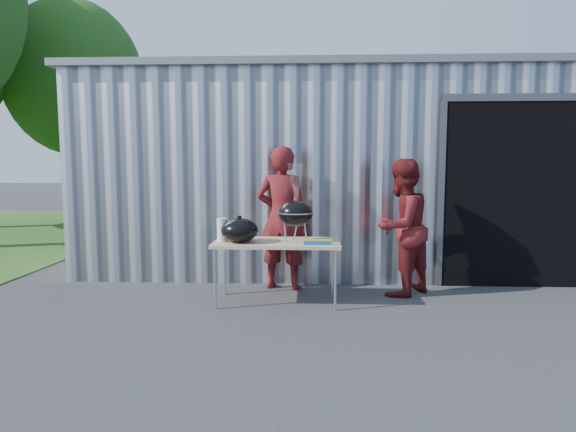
{
  "coord_description": "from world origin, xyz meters",
  "views": [
    {
      "loc": [
        0.26,
        -4.91,
        1.65
      ],
      "look_at": [
        0.02,
        0.83,
        1.05
      ],
      "focal_mm": 30.0,
      "sensor_mm": 36.0,
      "label": 1
    }
  ],
  "objects_px": {
    "folding_table": "(277,244)",
    "person_cook": "(282,218)",
    "kettle_grill": "(296,206)",
    "person_bystander": "(401,227)"
  },
  "relations": [
    {
      "from": "folding_table",
      "to": "person_cook",
      "type": "height_order",
      "value": "person_cook"
    },
    {
      "from": "folding_table",
      "to": "person_cook",
      "type": "distance_m",
      "value": 0.72
    },
    {
      "from": "kettle_grill",
      "to": "person_bystander",
      "type": "xyz_separation_m",
      "value": [
        1.33,
        0.42,
        -0.3
      ]
    },
    {
      "from": "person_bystander",
      "to": "kettle_grill",
      "type": "bearing_deg",
      "value": -27.42
    },
    {
      "from": "kettle_grill",
      "to": "person_cook",
      "type": "relative_size",
      "value": 0.49
    },
    {
      "from": "folding_table",
      "to": "kettle_grill",
      "type": "height_order",
      "value": "kettle_grill"
    },
    {
      "from": "kettle_grill",
      "to": "person_bystander",
      "type": "relative_size",
      "value": 0.54
    },
    {
      "from": "person_cook",
      "to": "person_bystander",
      "type": "xyz_separation_m",
      "value": [
        1.53,
        -0.25,
        -0.09
      ]
    },
    {
      "from": "kettle_grill",
      "to": "person_cook",
      "type": "distance_m",
      "value": 0.73
    },
    {
      "from": "kettle_grill",
      "to": "person_bystander",
      "type": "height_order",
      "value": "person_bystander"
    }
  ]
}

